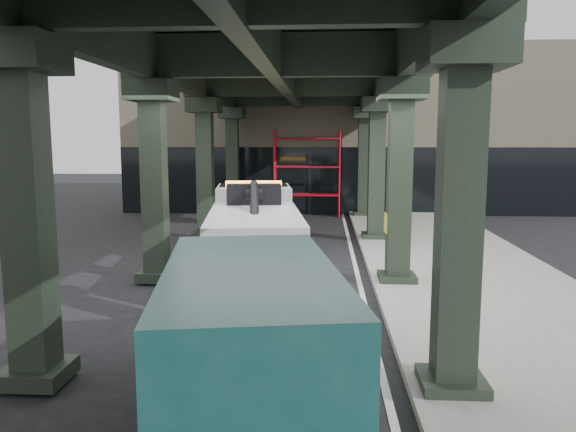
% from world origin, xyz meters
% --- Properties ---
extents(ground, '(90.00, 90.00, 0.00)m').
position_xyz_m(ground, '(0.00, 0.00, 0.00)').
color(ground, black).
rests_on(ground, ground).
extents(sidewalk, '(5.00, 40.00, 0.15)m').
position_xyz_m(sidewalk, '(4.50, 2.00, 0.07)').
color(sidewalk, gray).
rests_on(sidewalk, ground).
extents(lane_stripe, '(0.12, 38.00, 0.01)m').
position_xyz_m(lane_stripe, '(1.70, 2.00, 0.01)').
color(lane_stripe, silver).
rests_on(lane_stripe, ground).
extents(viaduct, '(7.40, 32.00, 6.40)m').
position_xyz_m(viaduct, '(-0.40, 2.00, 5.46)').
color(viaduct, black).
rests_on(viaduct, ground).
extents(building, '(22.00, 10.00, 8.00)m').
position_xyz_m(building, '(2.00, 20.00, 4.00)').
color(building, '#C6B793').
rests_on(building, ground).
extents(scaffolding, '(3.08, 0.88, 4.00)m').
position_xyz_m(scaffolding, '(0.00, 14.64, 2.11)').
color(scaffolding, red).
rests_on(scaffolding, ground).
extents(tow_truck, '(3.04, 7.82, 2.50)m').
position_xyz_m(tow_truck, '(-1.04, 2.97, 1.22)').
color(tow_truck, black).
rests_on(tow_truck, ground).
extents(towed_van, '(2.87, 5.54, 2.14)m').
position_xyz_m(towed_van, '(-0.10, -5.07, 1.15)').
color(towed_van, '#113F3F').
rests_on(towed_van, ground).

